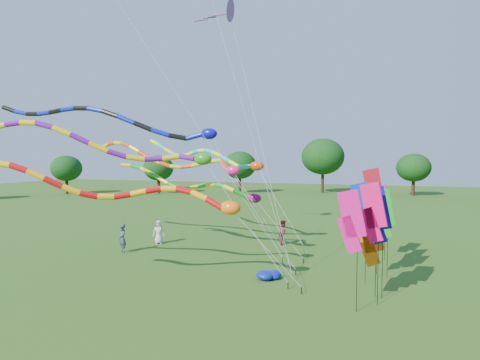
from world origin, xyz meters
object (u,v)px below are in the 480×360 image
(tube_kite_red, at_px, (149,194))
(person_c, at_px, (284,233))
(person_b, at_px, (122,238))
(tube_kite_orange, at_px, (181,160))
(person_a, at_px, (159,232))
(blue_nylon_heap, at_px, (273,276))

(tube_kite_red, relative_size, person_c, 7.21)
(tube_kite_red, height_order, person_b, tube_kite_red)
(tube_kite_orange, height_order, person_a, tube_kite_orange)
(blue_nylon_heap, bearing_deg, person_b, 166.67)
(person_a, bearing_deg, person_b, -128.13)
(tube_kite_red, bearing_deg, person_a, 101.64)
(tube_kite_orange, height_order, person_b, tube_kite_orange)
(blue_nylon_heap, bearing_deg, tube_kite_orange, 160.24)
(person_b, bearing_deg, tube_kite_red, -12.94)
(blue_nylon_heap, bearing_deg, person_a, 149.95)
(tube_kite_red, bearing_deg, tube_kite_orange, 86.62)
(tube_kite_orange, relative_size, person_a, 7.87)
(person_a, bearing_deg, tube_kite_orange, -67.66)
(blue_nylon_heap, xyz_separation_m, person_a, (-9.59, 5.55, 0.61))
(tube_kite_orange, height_order, blue_nylon_heap, tube_kite_orange)
(tube_kite_orange, relative_size, person_c, 7.51)
(blue_nylon_heap, xyz_separation_m, person_b, (-10.37, 2.46, 0.71))
(tube_kite_orange, bearing_deg, blue_nylon_heap, -10.69)
(person_a, xyz_separation_m, person_b, (-0.78, -3.09, 0.10))
(tube_kite_red, xyz_separation_m, person_b, (-5.62, 5.90, -3.42))
(tube_kite_orange, xyz_separation_m, person_c, (4.77, 5.79, -4.95))
(tube_kite_red, relative_size, tube_kite_orange, 0.96)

